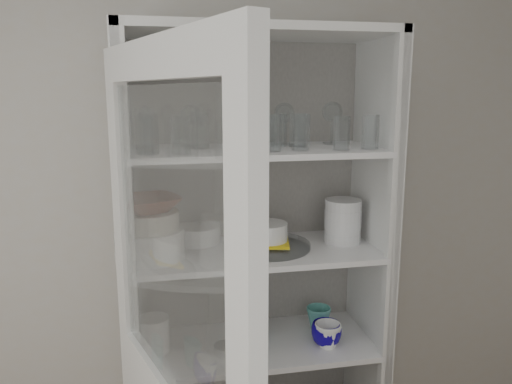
{
  "coord_description": "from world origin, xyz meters",
  "views": [
    {
      "loc": [
        -0.17,
        -0.59,
        1.87
      ],
      "look_at": [
        0.2,
        1.27,
        1.49
      ],
      "focal_mm": 35.0,
      "sensor_mm": 36.0,
      "label": 1
    }
  ],
  "objects_px": {
    "mug_white": "(328,335)",
    "white_canister": "(154,334)",
    "plate_stack_front": "(150,244)",
    "white_ramekin": "(267,232)",
    "grey_bowl_stack": "(343,221)",
    "mug_teal": "(318,318)",
    "goblet_2": "(284,122)",
    "pantry_cabinet": "(253,316)",
    "goblet_1": "(242,123)",
    "cream_bowl": "(149,220)",
    "goblet_3": "(332,121)",
    "terracotta_bowl": "(148,204)",
    "mug_blue": "(326,334)",
    "goblet_0": "(190,124)",
    "measuring_cups": "(225,349)",
    "teal_jar": "(255,326)",
    "plate_stack_back": "(196,234)",
    "yellow_trivet": "(267,242)",
    "glass_platter": "(267,245)"
  },
  "relations": [
    {
      "from": "mug_white",
      "to": "white_canister",
      "type": "relative_size",
      "value": 0.77
    },
    {
      "from": "plate_stack_front",
      "to": "white_ramekin",
      "type": "bearing_deg",
      "value": 4.61
    },
    {
      "from": "grey_bowl_stack",
      "to": "mug_teal",
      "type": "bearing_deg",
      "value": 152.48
    },
    {
      "from": "white_ramekin",
      "to": "goblet_2",
      "type": "bearing_deg",
      "value": 47.54
    },
    {
      "from": "pantry_cabinet",
      "to": "grey_bowl_stack",
      "type": "distance_m",
      "value": 0.55
    },
    {
      "from": "goblet_1",
      "to": "cream_bowl",
      "type": "distance_m",
      "value": 0.52
    },
    {
      "from": "goblet_2",
      "to": "mug_white",
      "type": "bearing_deg",
      "value": -55.32
    },
    {
      "from": "goblet_3",
      "to": "mug_white",
      "type": "distance_m",
      "value": 0.87
    },
    {
      "from": "terracotta_bowl",
      "to": "cream_bowl",
      "type": "bearing_deg",
      "value": 180.0
    },
    {
      "from": "goblet_2",
      "to": "white_ramekin",
      "type": "bearing_deg",
      "value": -132.46
    },
    {
      "from": "mug_blue",
      "to": "pantry_cabinet",
      "type": "bearing_deg",
      "value": 173.44
    },
    {
      "from": "terracotta_bowl",
      "to": "pantry_cabinet",
      "type": "bearing_deg",
      "value": 14.0
    },
    {
      "from": "grey_bowl_stack",
      "to": "white_canister",
      "type": "height_order",
      "value": "grey_bowl_stack"
    },
    {
      "from": "goblet_0",
      "to": "measuring_cups",
      "type": "bearing_deg",
      "value": -60.68
    },
    {
      "from": "goblet_2",
      "to": "plate_stack_front",
      "type": "height_order",
      "value": "goblet_2"
    },
    {
      "from": "goblet_1",
      "to": "goblet_3",
      "type": "xyz_separation_m",
      "value": [
        0.37,
        0.01,
        0.0
      ]
    },
    {
      "from": "plate_stack_front",
      "to": "mug_white",
      "type": "relative_size",
      "value": 2.38
    },
    {
      "from": "goblet_0",
      "to": "white_canister",
      "type": "bearing_deg",
      "value": -148.28
    },
    {
      "from": "goblet_1",
      "to": "goblet_3",
      "type": "height_order",
      "value": "goblet_3"
    },
    {
      "from": "mug_blue",
      "to": "teal_jar",
      "type": "xyz_separation_m",
      "value": [
        -0.27,
        0.12,
        0.0
      ]
    },
    {
      "from": "plate_stack_front",
      "to": "plate_stack_back",
      "type": "xyz_separation_m",
      "value": [
        0.19,
        0.17,
        -0.02
      ]
    },
    {
      "from": "grey_bowl_stack",
      "to": "mug_blue",
      "type": "bearing_deg",
      "value": -132.65
    },
    {
      "from": "plate_stack_front",
      "to": "measuring_cups",
      "type": "distance_m",
      "value": 0.52
    },
    {
      "from": "pantry_cabinet",
      "to": "goblet_2",
      "type": "height_order",
      "value": "pantry_cabinet"
    },
    {
      "from": "plate_stack_front",
      "to": "yellow_trivet",
      "type": "bearing_deg",
      "value": 4.61
    },
    {
      "from": "goblet_0",
      "to": "goblet_1",
      "type": "bearing_deg",
      "value": -7.98
    },
    {
      "from": "goblet_0",
      "to": "measuring_cups",
      "type": "xyz_separation_m",
      "value": [
        0.1,
        -0.18,
        -0.87
      ]
    },
    {
      "from": "terracotta_bowl",
      "to": "measuring_cups",
      "type": "xyz_separation_m",
      "value": [
        0.27,
        -0.04,
        -0.59
      ]
    },
    {
      "from": "terracotta_bowl",
      "to": "teal_jar",
      "type": "xyz_separation_m",
      "value": [
        0.41,
        0.07,
        -0.56
      ]
    },
    {
      "from": "plate_stack_back",
      "to": "teal_jar",
      "type": "distance_m",
      "value": 0.46
    },
    {
      "from": "goblet_1",
      "to": "goblet_2",
      "type": "bearing_deg",
      "value": 6.6
    },
    {
      "from": "goblet_3",
      "to": "mug_white",
      "type": "bearing_deg",
      "value": -107.28
    },
    {
      "from": "goblet_0",
      "to": "glass_platter",
      "type": "relative_size",
      "value": 0.51
    },
    {
      "from": "yellow_trivet",
      "to": "measuring_cups",
      "type": "distance_m",
      "value": 0.45
    },
    {
      "from": "goblet_0",
      "to": "plate_stack_front",
      "type": "relative_size",
      "value": 0.69
    },
    {
      "from": "measuring_cups",
      "to": "mug_teal",
      "type": "bearing_deg",
      "value": 17.21
    },
    {
      "from": "yellow_trivet",
      "to": "measuring_cups",
      "type": "bearing_deg",
      "value": -157.58
    },
    {
      "from": "cream_bowl",
      "to": "mug_teal",
      "type": "relative_size",
      "value": 2.07
    },
    {
      "from": "pantry_cabinet",
      "to": "terracotta_bowl",
      "type": "bearing_deg",
      "value": -166.0
    },
    {
      "from": "plate_stack_front",
      "to": "glass_platter",
      "type": "relative_size",
      "value": 0.74
    },
    {
      "from": "terracotta_bowl",
      "to": "mug_blue",
      "type": "relative_size",
      "value": 1.87
    },
    {
      "from": "plate_stack_back",
      "to": "glass_platter",
      "type": "height_order",
      "value": "plate_stack_back"
    },
    {
      "from": "goblet_2",
      "to": "yellow_trivet",
      "type": "bearing_deg",
      "value": -132.46
    },
    {
      "from": "pantry_cabinet",
      "to": "mug_teal",
      "type": "height_order",
      "value": "pantry_cabinet"
    },
    {
      "from": "plate_stack_front",
      "to": "teal_jar",
      "type": "height_order",
      "value": "plate_stack_front"
    },
    {
      "from": "mug_blue",
      "to": "measuring_cups",
      "type": "distance_m",
      "value": 0.41
    },
    {
      "from": "grey_bowl_stack",
      "to": "white_canister",
      "type": "xyz_separation_m",
      "value": [
        -0.78,
        -0.01,
        -0.42
      ]
    },
    {
      "from": "plate_stack_front",
      "to": "white_ramekin",
      "type": "distance_m",
      "value": 0.46
    },
    {
      "from": "measuring_cups",
      "to": "terracotta_bowl",
      "type": "bearing_deg",
      "value": 171.97
    },
    {
      "from": "terracotta_bowl",
      "to": "teal_jar",
      "type": "bearing_deg",
      "value": 9.75
    }
  ]
}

